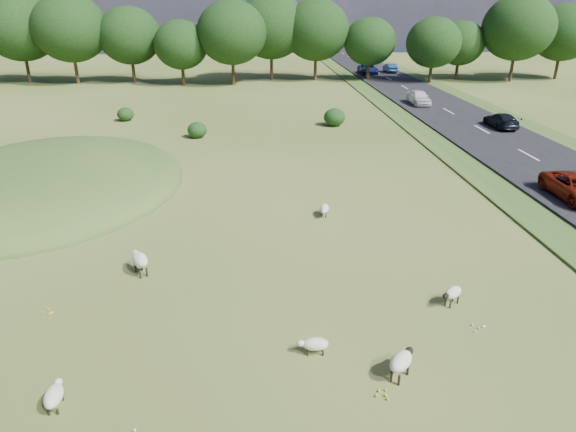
# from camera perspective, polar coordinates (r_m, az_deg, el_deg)

# --- Properties ---
(ground) EXTENTS (160.00, 160.00, 0.00)m
(ground) POSITION_cam_1_polar(r_m,az_deg,el_deg) (39.53, -4.49, 7.49)
(ground) COLOR #3F591B
(ground) RESTS_ON ground
(mound) EXTENTS (16.00, 20.00, 4.00)m
(mound) POSITION_cam_1_polar(r_m,az_deg,el_deg) (34.24, -25.10, 2.98)
(mound) COLOR #33561E
(mound) RESTS_ON ground
(road) EXTENTS (8.00, 150.00, 0.25)m
(road) POSITION_cam_1_polar(r_m,az_deg,el_deg) (52.95, 18.15, 10.46)
(road) COLOR black
(road) RESTS_ON ground
(treeline) EXTENTS (96.28, 14.66, 11.70)m
(treeline) POSITION_cam_1_polar(r_m,az_deg,el_deg) (73.72, -5.36, 19.62)
(treeline) COLOR black
(treeline) RESTS_ON ground
(shrubs) EXTENTS (20.95, 8.59, 1.58)m
(shrubs) POSITION_cam_1_polar(r_m,az_deg,el_deg) (46.34, -4.64, 10.63)
(shrubs) COLOR black
(shrubs) RESTS_ON ground
(sheep_0) EXTENTS (0.65, 1.11, 0.62)m
(sheep_0) POSITION_cam_1_polar(r_m,az_deg,el_deg) (26.61, 4.04, 0.78)
(sheep_0) COLOR beige
(sheep_0) RESTS_ON ground
(sheep_1) EXTENTS (1.07, 1.14, 0.86)m
(sheep_1) POSITION_cam_1_polar(r_m,az_deg,el_deg) (15.88, 12.49, -15.44)
(sheep_1) COLOR beige
(sheep_1) RESTS_ON ground
(sheep_2) EXTENTS (1.01, 0.48, 0.58)m
(sheep_2) POSITION_cam_1_polar(r_m,az_deg,el_deg) (16.58, 2.95, -14.03)
(sheep_2) COLOR beige
(sheep_2) RESTS_ON ground
(sheep_3) EXTENTS (0.55, 1.12, 0.63)m
(sheep_3) POSITION_cam_1_polar(r_m,az_deg,el_deg) (16.06, -24.56, -17.65)
(sheep_3) COLOR beige
(sheep_3) RESTS_ON ground
(sheep_5) EXTENTS (1.02, 1.33, 0.94)m
(sheep_5) POSITION_cam_1_polar(r_m,az_deg,el_deg) (21.66, -16.17, -4.66)
(sheep_5) COLOR beige
(sheep_5) RESTS_ON ground
(sheep_6) EXTENTS (1.00, 0.86, 0.73)m
(sheep_6) POSITION_cam_1_polar(r_m,az_deg,el_deg) (19.76, 17.79, -8.14)
(sheep_6) COLOR beige
(sheep_6) RESTS_ON ground
(car_0) EXTENTS (1.42, 4.08, 1.34)m
(car_0) POSITION_cam_1_polar(r_m,az_deg,el_deg) (84.60, 11.27, 15.84)
(car_0) COLOR navy
(car_0) RESTS_ON road
(car_1) EXTENTS (1.74, 4.28, 1.24)m
(car_1) POSITION_cam_1_polar(r_m,az_deg,el_deg) (48.77, 22.61, 9.79)
(car_1) COLOR black
(car_1) RESTS_ON road
(car_2) EXTENTS (1.77, 4.39, 1.50)m
(car_2) POSITION_cam_1_polar(r_m,az_deg,el_deg) (57.69, 14.32, 12.68)
(car_2) COLOR white
(car_2) RESTS_ON road
(car_5) EXTENTS (2.44, 5.28, 1.47)m
(car_5) POSITION_cam_1_polar(r_m,az_deg,el_deg) (82.20, 8.89, 15.85)
(car_5) COLOR navy
(car_5) RESTS_ON road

